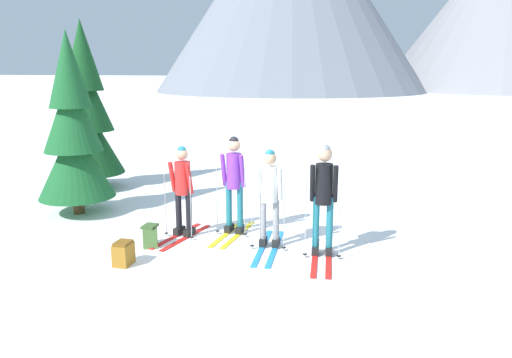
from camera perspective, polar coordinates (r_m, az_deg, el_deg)
The scene contains 9 objects.
ground_plane at distance 8.98m, azimuth -2.29°, elevation -6.97°, with size 400.00×400.00×0.00m, color white.
skier_in_red at distance 9.05m, azimuth -8.36°, elevation -1.00°, with size 0.61×1.58×1.65m.
skier_in_purple at distance 9.08m, azimuth -2.52°, elevation -0.14°, with size 0.61×1.62×1.80m.
skier_in_white at distance 8.40m, azimuth 1.59°, elevation -1.61°, with size 0.61×1.80×1.69m.
skier_in_black at distance 8.07m, azimuth 7.72°, elevation -1.60°, with size 0.61×1.81×1.83m.
pine_tree_near at distance 13.15m, azimuth -18.80°, elevation 7.09°, with size 1.72×1.72×4.16m.
pine_tree_mid at distance 10.89m, azimuth -20.14°, elevation 5.00°, with size 1.55×1.55×3.75m.
backpack_on_snow_front at distance 8.10m, azimuth -14.88°, elevation -8.19°, with size 0.24×0.32×0.38m.
backpack_on_snow_beside at distance 8.80m, azimuth -11.96°, elevation -6.35°, with size 0.35×0.39×0.38m.
Camera 1 is at (2.43, -8.11, 2.99)m, focal length 35.09 mm.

